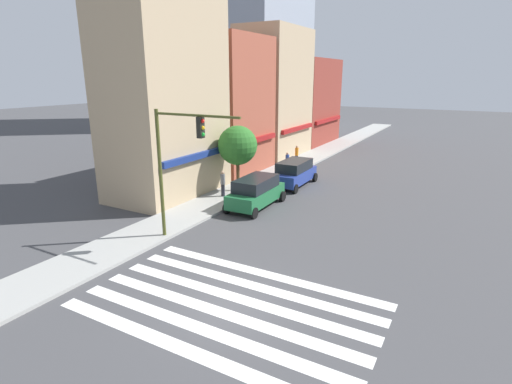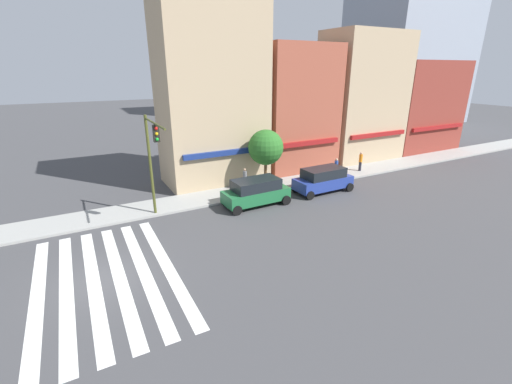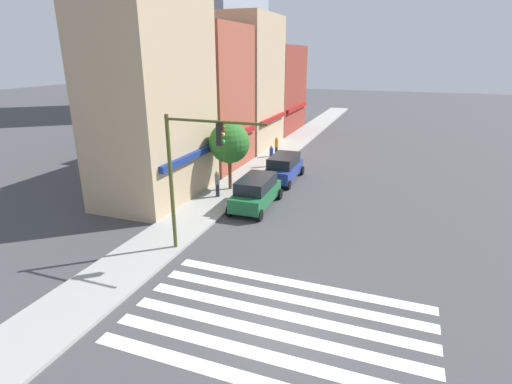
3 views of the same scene
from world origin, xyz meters
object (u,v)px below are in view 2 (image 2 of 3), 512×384
at_px(pedestrian_grey_coat, 245,179).
at_px(street_tree, 266,148).
at_px(traffic_signal, 152,152).
at_px(suv_green, 256,192).
at_px(suv_blue, 323,179).
at_px(pedestrian_blue_shirt, 336,168).
at_px(pedestrian_orange_vest, 361,161).

xyz_separation_m(pedestrian_grey_coat, street_tree, (1.79, -0.12, 2.32)).
bearing_deg(pedestrian_grey_coat, traffic_signal, -130.34).
bearing_deg(suv_green, traffic_signal, 173.10).
distance_m(suv_blue, pedestrian_blue_shirt, 3.57).
height_order(pedestrian_grey_coat, pedestrian_blue_shirt, same).
distance_m(traffic_signal, street_tree, 9.40).
bearing_deg(traffic_signal, suv_blue, -2.89).
distance_m(suv_green, street_tree, 4.37).
xyz_separation_m(traffic_signal, suv_blue, (12.68, -0.64, -3.44)).
bearing_deg(street_tree, suv_blue, -37.83).
height_order(pedestrian_orange_vest, street_tree, street_tree).
bearing_deg(pedestrian_blue_shirt, pedestrian_grey_coat, 15.60).
xyz_separation_m(pedestrian_orange_vest, street_tree, (-10.13, 0.16, 2.32)).
bearing_deg(suv_blue, pedestrian_orange_vest, 20.98).
distance_m(traffic_signal, suv_blue, 13.16).
xyz_separation_m(traffic_signal, pedestrian_orange_vest, (19.21, 2.00, -3.40)).
bearing_deg(pedestrian_orange_vest, suv_green, -74.77).
distance_m(pedestrian_blue_shirt, street_tree, 7.03).
xyz_separation_m(suv_green, street_tree, (2.38, 2.80, 2.36)).
bearing_deg(pedestrian_orange_vest, suv_blue, -64.65).
xyz_separation_m(suv_blue, pedestrian_blue_shirt, (2.98, 1.96, 0.04)).
xyz_separation_m(pedestrian_blue_shirt, street_tree, (-6.59, 0.84, 2.32)).
distance_m(pedestrian_blue_shirt, pedestrian_orange_vest, 3.60).
relative_size(pedestrian_grey_coat, pedestrian_blue_shirt, 1.00).
bearing_deg(suv_blue, suv_green, 178.94).
distance_m(traffic_signal, suv_green, 7.56).
bearing_deg(suv_green, pedestrian_blue_shirt, 10.89).
height_order(suv_blue, street_tree, street_tree).
bearing_deg(pedestrian_grey_coat, pedestrian_orange_vest, 30.99).
distance_m(suv_green, suv_blue, 5.98).
bearing_deg(traffic_signal, street_tree, 13.39).
bearing_deg(pedestrian_orange_vest, pedestrian_grey_coat, -88.02).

